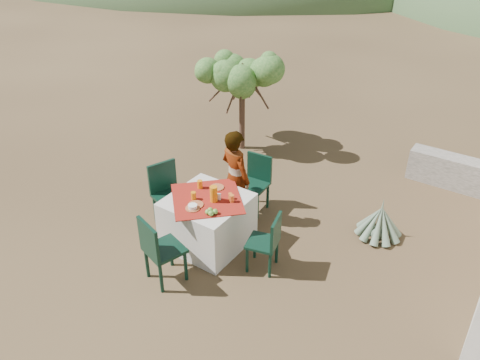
% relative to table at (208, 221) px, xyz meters
% --- Properties ---
extents(ground, '(160.00, 160.00, 0.00)m').
position_rel_table_xyz_m(ground, '(-0.53, 0.21, -0.38)').
color(ground, '#39291A').
rests_on(ground, ground).
extents(table, '(1.30, 1.30, 0.76)m').
position_rel_table_xyz_m(table, '(0.00, 0.00, 0.00)').
color(table, silver).
rests_on(table, ground).
extents(chair_far, '(0.45, 0.45, 0.91)m').
position_rel_table_xyz_m(chair_far, '(0.07, 1.15, 0.13)').
color(chair_far, black).
rests_on(chair_far, ground).
extents(chair_near, '(0.56, 0.56, 0.96)m').
position_rel_table_xyz_m(chair_near, '(-0.02, -0.98, 0.16)').
color(chair_near, black).
rests_on(chair_near, ground).
extents(chair_left, '(0.57, 0.57, 0.97)m').
position_rel_table_xyz_m(chair_left, '(-0.83, 0.09, 0.16)').
color(chair_left, black).
rests_on(chair_left, ground).
extents(chair_right, '(0.47, 0.47, 0.84)m').
position_rel_table_xyz_m(chair_right, '(0.99, 0.00, 0.09)').
color(chair_right, black).
rests_on(chair_right, ground).
extents(person, '(0.63, 0.49, 1.51)m').
position_rel_table_xyz_m(person, '(0.00, 0.68, 0.37)').
color(person, '#8C6651').
rests_on(person, ground).
extents(shrub_tree, '(1.49, 1.46, 1.75)m').
position_rel_table_xyz_m(shrub_tree, '(-1.24, 2.83, 1.00)').
color(shrub_tree, '#4A3325').
rests_on(shrub_tree, ground).
extents(agave, '(0.69, 0.68, 0.73)m').
position_rel_table_xyz_m(agave, '(1.97, 1.53, -0.14)').
color(agave, slate).
rests_on(agave, ground).
extents(plate_far, '(0.20, 0.20, 0.01)m').
position_rel_table_xyz_m(plate_far, '(-0.05, 0.29, 0.39)').
color(plate_far, brown).
rests_on(plate_far, table).
extents(plate_near, '(0.21, 0.21, 0.01)m').
position_rel_table_xyz_m(plate_near, '(-0.02, -0.22, 0.39)').
color(plate_near, brown).
rests_on(plate_near, table).
extents(glass_far, '(0.07, 0.07, 0.12)m').
position_rel_table_xyz_m(glass_far, '(-0.24, 0.16, 0.44)').
color(glass_far, orange).
rests_on(glass_far, table).
extents(glass_near, '(0.07, 0.07, 0.11)m').
position_rel_table_xyz_m(glass_near, '(-0.13, -0.12, 0.44)').
color(glass_near, orange).
rests_on(glass_near, table).
extents(juice_pitcher, '(0.10, 0.10, 0.23)m').
position_rel_table_xyz_m(juice_pitcher, '(0.12, -0.00, 0.50)').
color(juice_pitcher, orange).
rests_on(juice_pitcher, table).
extents(bowl_plate, '(0.20, 0.20, 0.01)m').
position_rel_table_xyz_m(bowl_plate, '(0.00, -0.30, 0.39)').
color(bowl_plate, brown).
rests_on(bowl_plate, table).
extents(white_bowl, '(0.12, 0.12, 0.05)m').
position_rel_table_xyz_m(white_bowl, '(0.00, -0.30, 0.42)').
color(white_bowl, white).
rests_on(white_bowl, bowl_plate).
extents(jar_left, '(0.07, 0.07, 0.10)m').
position_rel_table_xyz_m(jar_left, '(0.33, 0.12, 0.43)').
color(jar_left, orange).
rests_on(jar_left, table).
extents(jar_right, '(0.05, 0.05, 0.09)m').
position_rel_table_xyz_m(jar_right, '(0.27, 0.17, 0.43)').
color(jar_right, orange).
rests_on(jar_right, table).
extents(napkin_holder, '(0.08, 0.06, 0.09)m').
position_rel_table_xyz_m(napkin_holder, '(0.15, 0.07, 0.43)').
color(napkin_holder, white).
rests_on(napkin_holder, table).
extents(fruit_cluster, '(0.15, 0.14, 0.07)m').
position_rel_table_xyz_m(fruit_cluster, '(0.28, -0.27, 0.42)').
color(fruit_cluster, '#639937').
rests_on(fruit_cluster, table).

